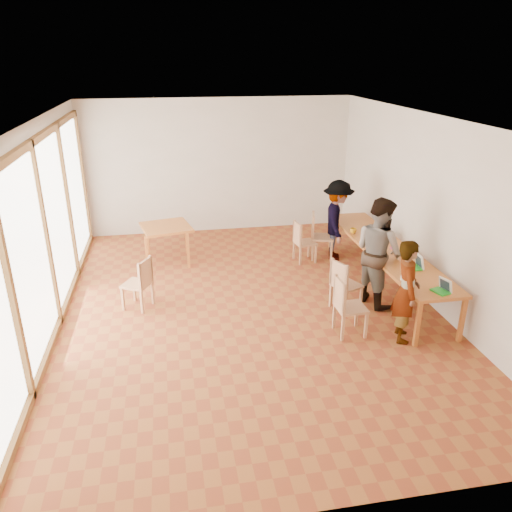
{
  "coord_description": "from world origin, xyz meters",
  "views": [
    {
      "loc": [
        -1.15,
        -7.17,
        3.87
      ],
      "look_at": [
        0.05,
        -0.48,
        1.1
      ],
      "focal_mm": 35.0,
      "sensor_mm": 36.0,
      "label": 1
    }
  ],
  "objects": [
    {
      "name": "green_bottle",
      "position": [
        2.54,
        0.83,
        0.89
      ],
      "size": [
        0.07,
        0.07,
        0.28
      ],
      "primitive_type": "cylinder",
      "color": "#1A8238",
      "rests_on": "communal_table"
    },
    {
      "name": "pink_phone",
      "position": [
        2.58,
        0.28,
        0.76
      ],
      "size": [
        0.05,
        0.1,
        0.01
      ],
      "primitive_type": "cube",
      "color": "#C53375",
      "rests_on": "communal_table"
    },
    {
      "name": "laptop_far",
      "position": [
        2.57,
        0.8,
        0.8
      ],
      "size": [
        0.24,
        0.26,
        0.2
      ],
      "rotation": [
        0.0,
        0.0,
        -0.16
      ],
      "color": "green",
      "rests_on": "communal_table"
    },
    {
      "name": "wall_back",
      "position": [
        0.0,
        4.0,
        1.5
      ],
      "size": [
        6.0,
        0.1,
        3.0
      ],
      "primitive_type": "cube",
      "color": "beige",
      "rests_on": "ground"
    },
    {
      "name": "chair_mid",
      "position": [
        1.48,
        -0.33,
        0.52
      ],
      "size": [
        0.52,
        0.52,
        0.45
      ],
      "rotation": [
        0.0,
        0.0,
        0.4
      ],
      "color": "tan",
      "rests_on": "ground"
    },
    {
      "name": "laptop_mid",
      "position": [
        2.58,
        -0.55,
        0.81
      ],
      "size": [
        0.24,
        0.28,
        0.23
      ],
      "rotation": [
        0.0,
        0.0,
        -0.01
      ],
      "color": "green",
      "rests_on": "communal_table"
    },
    {
      "name": "laptop_near",
      "position": [
        2.56,
        -1.41,
        0.8
      ],
      "size": [
        0.26,
        0.28,
        0.2
      ],
      "rotation": [
        0.0,
        0.0,
        0.31
      ],
      "color": "green",
      "rests_on": "communal_table"
    },
    {
      "name": "person_near",
      "position": [
        2.06,
        -1.32,
        0.76
      ],
      "size": [
        0.5,
        0.63,
        1.52
      ],
      "primitive_type": "imported",
      "rotation": [
        0.0,
        0.0,
        1.3
      ],
      "color": "gray",
      "rests_on": "ground"
    },
    {
      "name": "communal_table",
      "position": [
        2.5,
        0.38,
        0.7
      ],
      "size": [
        0.8,
        4.0,
        0.75
      ],
      "color": "#B76728",
      "rests_on": "ground"
    },
    {
      "name": "chair_far",
      "position": [
        1.35,
        1.74,
        0.5
      ],
      "size": [
        0.44,
        0.44,
        0.44
      ],
      "rotation": [
        0.0,
        0.0,
        0.15
      ],
      "color": "tan",
      "rests_on": "ground"
    },
    {
      "name": "ceiling",
      "position": [
        0.0,
        0.0,
        3.02
      ],
      "size": [
        6.0,
        8.0,
        0.04
      ],
      "primitive_type": "cube",
      "color": "white",
      "rests_on": "wall_back"
    },
    {
      "name": "side_table",
      "position": [
        -1.25,
        2.21,
        0.67
      ],
      "size": [
        0.9,
        0.9,
        0.75
      ],
      "rotation": [
        0.0,
        0.0,
        0.21
      ],
      "color": "#B76728",
      "rests_on": "ground"
    },
    {
      "name": "wall_front",
      "position": [
        0.0,
        -4.0,
        1.5
      ],
      "size": [
        6.0,
        0.1,
        3.0
      ],
      "primitive_type": "cube",
      "color": "beige",
      "rests_on": "ground"
    },
    {
      "name": "person_far",
      "position": [
        2.09,
        1.8,
        0.8
      ],
      "size": [
        0.87,
        1.16,
        1.61
      ],
      "primitive_type": "imported",
      "rotation": [
        0.0,
        0.0,
        1.28
      ],
      "color": "gray",
      "rests_on": "ground"
    },
    {
      "name": "condiment_cup",
      "position": [
        2.19,
        -0.94,
        0.78
      ],
      "size": [
        0.08,
        0.08,
        0.06
      ],
      "primitive_type": "cylinder",
      "color": "white",
      "rests_on": "communal_table"
    },
    {
      "name": "yellow_mug",
      "position": [
        2.19,
        1.16,
        0.8
      ],
      "size": [
        0.15,
        0.15,
        0.1
      ],
      "primitive_type": "imported",
      "rotation": [
        0.0,
        0.0,
        0.22
      ],
      "color": "#C0840F",
      "rests_on": "communal_table"
    },
    {
      "name": "chair_empty",
      "position": [
        1.73,
        1.89,
        0.57
      ],
      "size": [
        0.53,
        0.53,
        0.49
      ],
      "rotation": [
        0.0,
        0.0,
        -0.27
      ],
      "color": "tan",
      "rests_on": "ground"
    },
    {
      "name": "black_pouch",
      "position": [
        2.41,
        0.87,
        0.8
      ],
      "size": [
        0.16,
        0.26,
        0.09
      ],
      "primitive_type": "cube",
      "color": "black",
      "rests_on": "communal_table"
    },
    {
      "name": "clear_glass",
      "position": [
        2.62,
        0.97,
        0.8
      ],
      "size": [
        0.07,
        0.07,
        0.09
      ],
      "primitive_type": "cylinder",
      "color": "silver",
      "rests_on": "communal_table"
    },
    {
      "name": "person_mid",
      "position": [
        2.13,
        -0.15,
        0.9
      ],
      "size": [
        0.9,
        1.03,
        1.8
      ],
      "primitive_type": "imported",
      "rotation": [
        0.0,
        0.0,
        1.86
      ],
      "color": "gray",
      "rests_on": "ground"
    },
    {
      "name": "ground",
      "position": [
        0.0,
        0.0,
        0.0
      ],
      "size": [
        8.0,
        8.0,
        0.0
      ],
      "primitive_type": "plane",
      "color": "brown",
      "rests_on": "ground"
    },
    {
      "name": "chair_near",
      "position": [
        1.26,
        -1.07,
        0.55
      ],
      "size": [
        0.43,
        0.43,
        0.48
      ],
      "rotation": [
        0.0,
        0.0,
        0.02
      ],
      "color": "tan",
      "rests_on": "ground"
    },
    {
      "name": "window_wall",
      "position": [
        -2.96,
        0.0,
        1.5
      ],
      "size": [
        0.1,
        8.0,
        3.0
      ],
      "primitive_type": "cube",
      "color": "white",
      "rests_on": "ground"
    },
    {
      "name": "wall_right",
      "position": [
        3.0,
        0.0,
        1.5
      ],
      "size": [
        0.1,
        8.0,
        3.0
      ],
      "primitive_type": "cube",
      "color": "beige",
      "rests_on": "ground"
    },
    {
      "name": "chair_spare",
      "position": [
        -1.68,
        0.29,
        0.53
      ],
      "size": [
        0.54,
        0.54,
        0.46
      ],
      "rotation": [
        0.0,
        0.0,
        2.65
      ],
      "color": "tan",
      "rests_on": "ground"
    }
  ]
}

